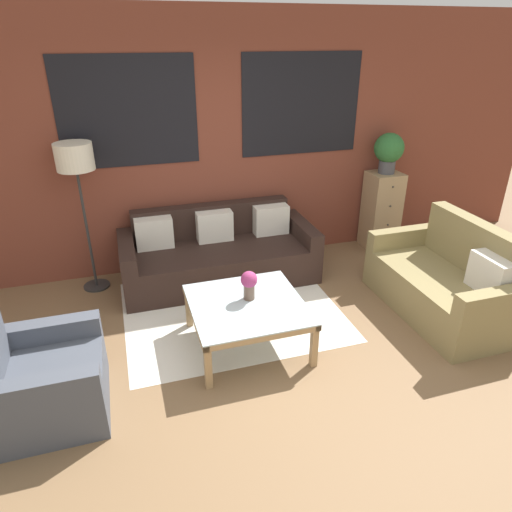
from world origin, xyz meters
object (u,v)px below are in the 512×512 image
at_px(armchair_corner, 41,382).
at_px(floor_lamp, 76,165).
at_px(couch_dark, 219,255).
at_px(potted_plant, 389,150).
at_px(coffee_table, 247,309).
at_px(settee_vintage, 446,284).
at_px(drawer_cabinet, 381,211).
at_px(flower_vase, 249,283).

height_order(armchair_corner, floor_lamp, floor_lamp).
distance_m(couch_dark, potted_plant, 2.40).
bearing_deg(floor_lamp, couch_dark, -7.99).
bearing_deg(coffee_table, armchair_corner, -168.14).
distance_m(settee_vintage, floor_lamp, 3.81).
bearing_deg(armchair_corner, coffee_table, 11.86).
distance_m(settee_vintage, potted_plant, 1.85).
height_order(coffee_table, floor_lamp, floor_lamp).
xyz_separation_m(coffee_table, floor_lamp, (-1.30, 1.49, 1.00)).
xyz_separation_m(settee_vintage, floor_lamp, (-3.32, 1.54, 1.06)).
bearing_deg(settee_vintage, potted_plant, 82.39).
bearing_deg(potted_plant, drawer_cabinet, -90.00).
bearing_deg(potted_plant, floor_lamp, -179.43).
bearing_deg(drawer_cabinet, floor_lamp, -179.44).
distance_m(armchair_corner, coffee_table, 1.68).
xyz_separation_m(armchair_corner, coffee_table, (1.64, 0.34, 0.09)).
relative_size(couch_dark, settee_vintage, 1.40).
bearing_deg(floor_lamp, settee_vintage, -24.97).
bearing_deg(coffee_table, couch_dark, 88.01).
xyz_separation_m(couch_dark, floor_lamp, (-1.35, 0.19, 1.08)).
distance_m(couch_dark, floor_lamp, 1.74).
bearing_deg(floor_lamp, drawer_cabinet, 0.56).
relative_size(settee_vintage, flower_vase, 5.75).
bearing_deg(settee_vintage, floor_lamp, 155.03).
bearing_deg(couch_dark, flower_vase, -90.22).
xyz_separation_m(coffee_table, drawer_cabinet, (2.23, 1.53, 0.12)).
bearing_deg(floor_lamp, potted_plant, 0.57).
distance_m(settee_vintage, drawer_cabinet, 1.60).
relative_size(armchair_corner, coffee_table, 0.87).
relative_size(floor_lamp, flower_vase, 5.98).
bearing_deg(coffee_table, potted_plant, 34.45).
relative_size(couch_dark, potted_plant, 4.38).
distance_m(coffee_table, potted_plant, 2.84).
relative_size(armchair_corner, flower_vase, 3.18).
bearing_deg(couch_dark, floor_lamp, 172.01).
xyz_separation_m(floor_lamp, flower_vase, (1.34, -1.42, -0.78)).
bearing_deg(potted_plant, armchair_corner, -154.16).
bearing_deg(potted_plant, flower_vase, -146.31).
height_order(couch_dark, floor_lamp, floor_lamp).
bearing_deg(armchair_corner, floor_lamp, 79.59).
distance_m(floor_lamp, potted_plant, 3.53).
height_order(coffee_table, flower_vase, flower_vase).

